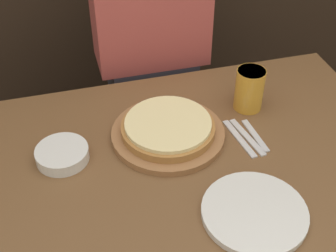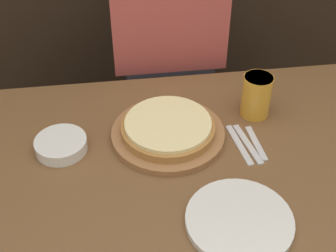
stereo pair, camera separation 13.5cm
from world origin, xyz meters
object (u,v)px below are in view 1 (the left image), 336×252
object	(u,v)px
dinner_plate	(254,213)
diner_person	(152,71)
fork	(239,139)
spoon	(255,136)
side_bowl	(62,154)
pizza_on_board	(168,130)
dinner_knife	(247,137)
beer_glass	(250,88)

from	to	relation	value
dinner_plate	diner_person	xyz separation A→B (m)	(-0.07, 0.80, -0.09)
fork	spoon	bearing A→B (deg)	-0.00
side_bowl	diner_person	distance (m)	0.61
dinner_plate	fork	xyz separation A→B (m)	(0.07, 0.27, -0.01)
pizza_on_board	spoon	xyz separation A→B (m)	(0.25, -0.07, -0.02)
fork	spoon	world-z (taller)	same
pizza_on_board	dinner_plate	distance (m)	0.36
diner_person	fork	bearing A→B (deg)	-75.67
pizza_on_board	dinner_knife	bearing A→B (deg)	-16.59
beer_glass	side_bowl	size ratio (longest dim) A/B	0.92
dinner_plate	side_bowl	distance (m)	0.54
spoon	beer_glass	bearing A→B (deg)	77.03
side_bowl	spoon	bearing A→B (deg)	-5.24
pizza_on_board	dinner_plate	bearing A→B (deg)	-69.32
dinner_plate	side_bowl	size ratio (longest dim) A/B	1.79
side_bowl	diner_person	size ratio (longest dim) A/B	0.11
side_bowl	spoon	distance (m)	0.56
spoon	diner_person	bearing A→B (deg)	109.26
dinner_knife	diner_person	xyz separation A→B (m)	(-0.16, 0.53, -0.08)
diner_person	dinner_knife	bearing A→B (deg)	-73.17
diner_person	pizza_on_board	bearing A→B (deg)	-97.55
dinner_knife	diner_person	world-z (taller)	diner_person
side_bowl	beer_glass	bearing A→B (deg)	8.55
beer_glass	dinner_plate	size ratio (longest dim) A/B	0.52
beer_glass	dinner_knife	size ratio (longest dim) A/B	0.78
dinner_plate	spoon	size ratio (longest dim) A/B	1.77
dinner_plate	fork	distance (m)	0.28
side_bowl	dinner_knife	distance (m)	0.53
dinner_plate	diner_person	bearing A→B (deg)	94.68
beer_glass	side_bowl	xyz separation A→B (m)	(-0.59, -0.09, -0.06)
pizza_on_board	spoon	distance (m)	0.26
diner_person	dinner_plate	bearing A→B (deg)	-85.32
dinner_plate	fork	bearing A→B (deg)	75.52
diner_person	side_bowl	bearing A→B (deg)	-127.44
pizza_on_board	fork	distance (m)	0.21
pizza_on_board	diner_person	world-z (taller)	diner_person
pizza_on_board	beer_glass	distance (m)	0.29
beer_glass	dinner_plate	bearing A→B (deg)	-110.33
fork	dinner_knife	world-z (taller)	same
dinner_knife	spoon	bearing A→B (deg)	0.00
pizza_on_board	dinner_knife	distance (m)	0.23
dinner_knife	spoon	xyz separation A→B (m)	(0.02, 0.00, 0.00)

